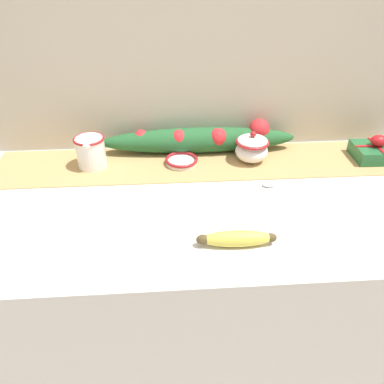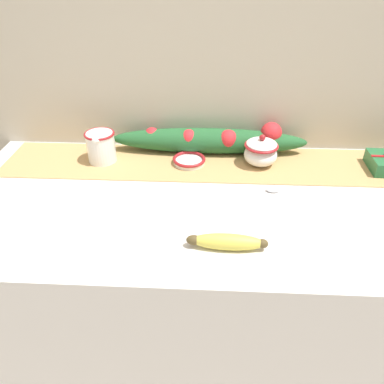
{
  "view_description": "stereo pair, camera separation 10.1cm",
  "coord_description": "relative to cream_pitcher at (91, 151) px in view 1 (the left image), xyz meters",
  "views": [
    {
      "loc": [
        -0.11,
        -0.89,
        1.49
      ],
      "look_at": [
        -0.05,
        -0.04,
        0.93
      ],
      "focal_mm": 35.0,
      "sensor_mm": 36.0,
      "label": 1
    },
    {
      "loc": [
        -0.0,
        -0.89,
        1.49
      ],
      "look_at": [
        -0.05,
        -0.04,
        0.93
      ],
      "focal_mm": 35.0,
      "sensor_mm": 36.0,
      "label": 2
    }
  ],
  "objects": [
    {
      "name": "banana",
      "position": [
        0.41,
        -0.42,
        -0.04
      ],
      "size": [
        0.2,
        0.05,
        0.04
      ],
      "rotation": [
        0.0,
        0.0,
        -0.03
      ],
      "color": "#DBCC4C",
      "rests_on": "countertop"
    },
    {
      "name": "sugar_bowl",
      "position": [
        0.52,
        -0.0,
        -0.01
      ],
      "size": [
        0.11,
        0.11,
        0.11
      ],
      "color": "white",
      "rests_on": "countertop"
    },
    {
      "name": "ground_plane",
      "position": [
        0.36,
        -0.21,
        -0.94
      ],
      "size": [
        12.0,
        12.0,
        0.0
      ],
      "primitive_type": "plane",
      "color": "gray"
    },
    {
      "name": "poinsettia_garland",
      "position": [
        0.36,
        0.08,
        -0.01
      ],
      "size": [
        0.67,
        0.1,
        0.11
      ],
      "color": "#235B2D",
      "rests_on": "countertop"
    },
    {
      "name": "small_dish",
      "position": [
        0.29,
        -0.01,
        -0.04
      ],
      "size": [
        0.11,
        0.11,
        0.02
      ],
      "color": "white",
      "rests_on": "countertop"
    },
    {
      "name": "cream_pitcher",
      "position": [
        0.0,
        0.0,
        0.0
      ],
      "size": [
        0.1,
        0.12,
        0.1
      ],
      "color": "white",
      "rests_on": "countertop"
    },
    {
      "name": "table_runner",
      "position": [
        0.36,
        -0.0,
        -0.06
      ],
      "size": [
        1.36,
        0.25,
        0.0
      ],
      "primitive_type": "cube",
      "color": "tan",
      "rests_on": "countertop"
    },
    {
      "name": "spoon",
      "position": [
        0.54,
        -0.16,
        -0.05
      ],
      "size": [
        0.17,
        0.03,
        0.01
      ],
      "rotation": [
        0.0,
        0.0,
        0.05
      ],
      "color": "silver",
      "rests_on": "countertop"
    },
    {
      "name": "gift_box",
      "position": [
        0.95,
        -0.01,
        -0.03
      ],
      "size": [
        0.15,
        0.13,
        0.08
      ],
      "rotation": [
        0.0,
        0.0,
        -0.03
      ],
      "color": "#236638",
      "rests_on": "countertop"
    },
    {
      "name": "countertop",
      "position": [
        0.36,
        -0.21,
        -0.5
      ],
      "size": [
        1.48,
        0.68,
        0.88
      ],
      "primitive_type": "cube",
      "color": "silver",
      "rests_on": "ground_plane"
    },
    {
      "name": "back_wall",
      "position": [
        0.36,
        0.15,
        0.26
      ],
      "size": [
        2.28,
        0.04,
        2.4
      ],
      "primitive_type": "cube",
      "color": "#B7AD99",
      "rests_on": "ground_plane"
    }
  ]
}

